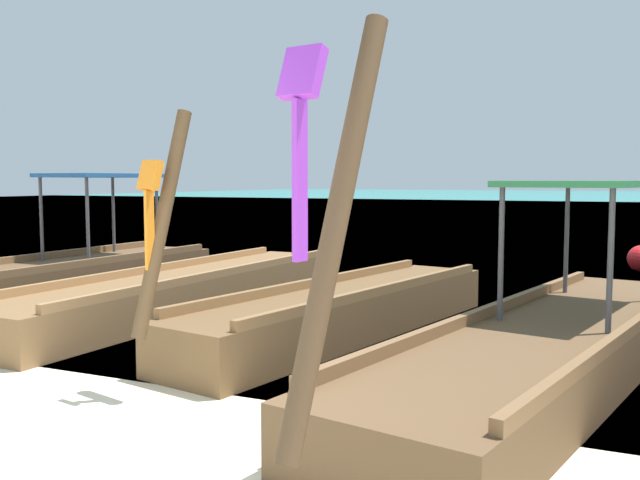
% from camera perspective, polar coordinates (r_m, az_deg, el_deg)
% --- Properties ---
extents(sea_water, '(120.00, 120.00, 0.00)m').
position_cam_1_polar(sea_water, '(64.94, 21.76, 2.98)').
color(sea_water, teal).
rests_on(sea_water, ground).
extents(longtail_boat_blue_ribbon, '(1.58, 5.84, 2.74)m').
position_cam_1_polar(longtail_boat_blue_ribbon, '(11.24, -19.51, -2.70)').
color(longtail_boat_blue_ribbon, brown).
rests_on(longtail_boat_blue_ribbon, ground).
extents(longtail_boat_red_ribbon, '(1.48, 7.04, 2.33)m').
position_cam_1_polar(longtail_boat_red_ribbon, '(9.77, -10.95, -4.10)').
color(longtail_boat_red_ribbon, brown).
rests_on(longtail_boat_red_ribbon, ground).
extents(longtail_boat_orange_ribbon, '(2.01, 5.67, 2.36)m').
position_cam_1_polar(longtail_boat_orange_ribbon, '(8.06, 1.98, -5.80)').
color(longtail_boat_orange_ribbon, brown).
rests_on(longtail_boat_orange_ribbon, ground).
extents(longtail_boat_violet_ribbon, '(2.67, 7.30, 2.62)m').
position_cam_1_polar(longtail_boat_violet_ribbon, '(6.80, 18.68, -7.82)').
color(longtail_boat_violet_ribbon, brown).
rests_on(longtail_boat_violet_ribbon, ground).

